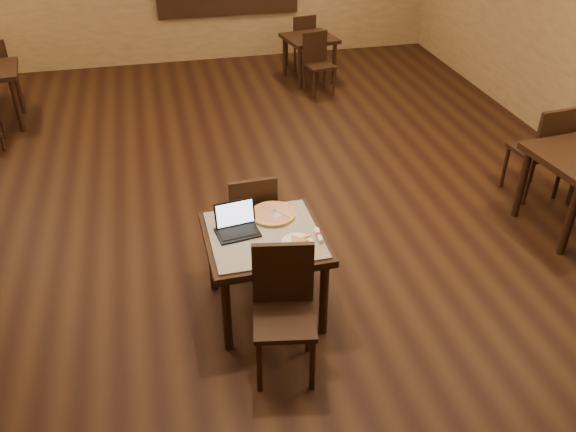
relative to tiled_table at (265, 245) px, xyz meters
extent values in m
plane|color=black|center=(0.19, 1.53, -0.66)|extent=(10.00, 10.00, 0.00)
cylinder|color=black|center=(-0.37, -0.39, -0.31)|extent=(0.07, 0.07, 0.71)
cylinder|color=black|center=(-0.39, 0.37, -0.31)|extent=(0.07, 0.07, 0.71)
cylinder|color=black|center=(0.39, -0.37, -0.31)|extent=(0.07, 0.07, 0.71)
cylinder|color=black|center=(0.37, 0.39, -0.31)|extent=(0.07, 0.07, 0.71)
cube|color=black|center=(0.00, 0.00, 0.06)|extent=(0.94, 0.94, 0.06)
cube|color=#1A3FAF|center=(0.00, 0.00, 0.09)|extent=(0.86, 0.86, 0.02)
cylinder|color=black|center=(-0.22, -0.85, -0.43)|extent=(0.04, 0.04, 0.47)
cylinder|color=black|center=(-0.15, -0.48, -0.43)|extent=(0.04, 0.04, 0.47)
cylinder|color=black|center=(0.15, -0.92, -0.43)|extent=(0.04, 0.04, 0.47)
cylinder|color=black|center=(0.22, -0.55, -0.43)|extent=(0.04, 0.04, 0.47)
cube|color=black|center=(0.00, -0.70, -0.17)|extent=(0.51, 0.51, 0.04)
cube|color=black|center=(0.03, -0.50, 0.10)|extent=(0.44, 0.12, 0.50)
cylinder|color=black|center=(0.17, 0.89, -0.44)|extent=(0.04, 0.04, 0.44)
cylinder|color=black|center=(0.19, 0.53, -0.44)|extent=(0.04, 0.04, 0.44)
cylinder|color=black|center=(-0.19, 0.87, -0.44)|extent=(0.04, 0.04, 0.44)
cylinder|color=black|center=(-0.17, 0.51, -0.44)|extent=(0.04, 0.04, 0.44)
cube|color=black|center=(0.00, 0.70, -0.20)|extent=(0.43, 0.43, 0.04)
cube|color=black|center=(0.01, 0.51, 0.06)|extent=(0.42, 0.06, 0.47)
cube|color=black|center=(-0.20, 0.05, 0.11)|extent=(0.35, 0.27, 0.02)
cube|color=black|center=(-0.20, 0.16, 0.22)|extent=(0.33, 0.10, 0.22)
cube|color=silver|center=(-0.20, 0.16, 0.22)|extent=(0.30, 0.08, 0.18)
cylinder|color=white|center=(0.22, -0.18, 0.11)|extent=(0.25, 0.25, 0.01)
cylinder|color=silver|center=(0.12, 0.24, 0.11)|extent=(0.38, 0.38, 0.01)
cylinder|color=beige|center=(0.12, 0.24, 0.12)|extent=(0.36, 0.36, 0.02)
torus|color=gold|center=(0.12, 0.24, 0.12)|extent=(0.37, 0.37, 0.02)
cube|color=silver|center=(0.14, 0.22, 0.13)|extent=(0.21, 0.25, 0.01)
cylinder|color=white|center=(0.40, -0.14, 0.12)|extent=(0.05, 0.18, 0.04)
cylinder|color=#A63314|center=(0.40, -0.14, 0.12)|extent=(0.04, 0.03, 0.04)
cylinder|color=black|center=(1.50, 4.83, -0.34)|extent=(0.06, 0.06, 0.65)
cylinder|color=black|center=(1.40, 5.41, -0.34)|extent=(0.06, 0.06, 0.65)
cylinder|color=black|center=(2.08, 4.94, -0.34)|extent=(0.06, 0.06, 0.65)
cylinder|color=black|center=(1.97, 5.51, -0.34)|extent=(0.06, 0.06, 0.65)
cube|color=black|center=(1.74, 5.17, 0.00)|extent=(0.85, 0.85, 0.05)
cylinder|color=black|center=(1.60, 4.39, -0.45)|extent=(0.04, 0.04, 0.41)
cylinder|color=black|center=(1.55, 4.71, -0.45)|extent=(0.04, 0.04, 0.41)
cylinder|color=black|center=(1.93, 4.45, -0.45)|extent=(0.04, 0.04, 0.41)
cylinder|color=black|center=(1.87, 4.77, -0.45)|extent=(0.04, 0.04, 0.41)
cube|color=black|center=(1.74, 4.58, -0.23)|extent=(0.45, 0.45, 0.04)
cube|color=black|center=(1.71, 4.75, 0.01)|extent=(0.38, 0.10, 0.44)
cylinder|color=black|center=(1.87, 5.96, -0.45)|extent=(0.04, 0.04, 0.41)
cylinder|color=black|center=(1.93, 5.63, -0.45)|extent=(0.04, 0.04, 0.41)
cylinder|color=black|center=(1.55, 5.90, -0.45)|extent=(0.04, 0.04, 0.41)
cylinder|color=black|center=(1.60, 5.58, -0.45)|extent=(0.04, 0.04, 0.41)
cube|color=black|center=(1.74, 5.77, -0.23)|extent=(0.45, 0.45, 0.04)
cube|color=black|center=(1.77, 5.60, 0.01)|extent=(0.38, 0.10, 0.44)
cylinder|color=black|center=(-2.44, 4.18, -0.30)|extent=(0.07, 0.07, 0.73)
cylinder|color=black|center=(-2.52, 4.83, -0.30)|extent=(0.07, 0.07, 0.73)
cylinder|color=black|center=(-2.60, 3.63, -0.43)|extent=(0.04, 0.04, 0.46)
cylinder|color=black|center=(-2.64, 4.00, -0.43)|extent=(0.04, 0.04, 0.46)
cylinder|color=black|center=(-2.64, 5.34, -0.43)|extent=(0.04, 0.04, 0.46)
cylinder|color=black|center=(-2.60, 4.97, -0.43)|extent=(0.04, 0.04, 0.46)
cylinder|color=black|center=(2.88, 0.13, -0.27)|extent=(0.08, 0.08, 0.78)
cylinder|color=black|center=(2.81, 0.83, -0.27)|extent=(0.08, 0.08, 0.78)
cylinder|color=black|center=(3.37, 1.44, -0.41)|extent=(0.04, 0.04, 0.49)
cylinder|color=black|center=(3.41, 1.05, -0.41)|extent=(0.04, 0.04, 0.49)
cylinder|color=black|center=(2.98, 1.40, -0.41)|extent=(0.04, 0.04, 0.49)
cylinder|color=black|center=(3.02, 1.01, -0.41)|extent=(0.04, 0.04, 0.49)
cube|color=black|center=(3.19, 1.23, -0.15)|extent=(0.50, 0.50, 0.04)
cube|color=black|center=(3.22, 1.02, 0.14)|extent=(0.46, 0.09, 0.52)
camera|label=1|loc=(-0.71, -3.83, 2.79)|focal=38.00mm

